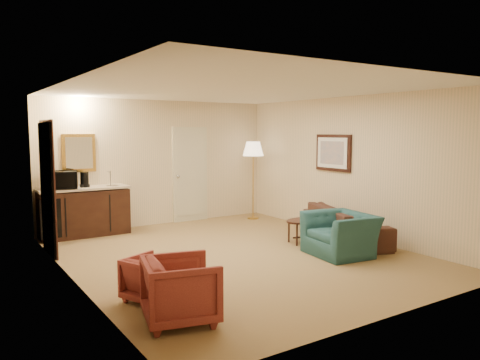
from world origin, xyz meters
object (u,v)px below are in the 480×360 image
object	(u,v)px
wetbar_cabinet	(84,212)
rose_chair_near	(153,276)
waste_bin	(120,225)
floor_lamp	(253,180)
rose_chair_far	(181,287)
coffee_table	(305,231)
coffee_maker	(85,180)
sofa	(345,218)
teal_armchair	(341,227)
microwave	(60,178)

from	to	relation	value
wetbar_cabinet	rose_chair_near	bearing A→B (deg)	-93.68
wetbar_cabinet	waste_bin	bearing A→B (deg)	-6.15
floor_lamp	rose_chair_far	bearing A→B (deg)	-132.11
floor_lamp	rose_chair_near	bearing A→B (deg)	-137.41
floor_lamp	coffee_table	bearing A→B (deg)	-102.86
wetbar_cabinet	floor_lamp	size ratio (longest dim) A/B	0.94
rose_chair_near	rose_chair_far	distance (m)	0.73
floor_lamp	wetbar_cabinet	bearing A→B (deg)	174.97
wetbar_cabinet	floor_lamp	distance (m)	3.67
coffee_table	waste_bin	xyz separation A→B (m)	(-2.44, 2.63, -0.07)
wetbar_cabinet	rose_chair_near	size ratio (longest dim) A/B	2.84
coffee_maker	rose_chair_near	bearing A→B (deg)	-79.19
rose_chair_near	rose_chair_far	xyz separation A→B (m)	(0.00, -0.73, 0.08)
rose_chair_near	rose_chair_far	size ratio (longest dim) A/B	0.78
rose_chair_far	coffee_maker	size ratio (longest dim) A/B	2.60
rose_chair_near	waste_bin	size ratio (longest dim) A/B	2.09
wetbar_cabinet	waste_bin	xyz separation A→B (m)	(0.65, -0.07, -0.32)
sofa	coffee_table	bearing A→B (deg)	88.61
sofa	waste_bin	size ratio (longest dim) A/B	7.55
wetbar_cabinet	teal_armchair	distance (m)	4.73
sofa	floor_lamp	world-z (taller)	floor_lamp
rose_chair_near	waste_bin	bearing A→B (deg)	-37.11
floor_lamp	coffee_maker	world-z (taller)	floor_lamp
teal_armchair	microwave	xyz separation A→B (m)	(-3.45, 3.59, 0.67)
wetbar_cabinet	rose_chair_near	distance (m)	3.90
coffee_table	wetbar_cabinet	bearing A→B (deg)	138.89
coffee_table	teal_armchair	bearing A→B (deg)	-93.34
rose_chair_far	floor_lamp	size ratio (longest dim) A/B	0.43
sofa	waste_bin	xyz separation A→B (m)	(-3.15, 2.91, -0.27)
sofa	coffee_maker	bearing A→B (deg)	71.99
wetbar_cabinet	microwave	distance (m)	0.78
sofa	teal_armchair	world-z (taller)	teal_armchair
sofa	coffee_table	xyz separation A→B (m)	(-0.71, 0.28, -0.20)
teal_armchair	sofa	bearing A→B (deg)	137.04
rose_chair_near	coffee_maker	world-z (taller)	coffee_maker
sofa	coffee_table	world-z (taller)	sofa
teal_armchair	coffee_table	size ratio (longest dim) A/B	1.42
coffee_table	waste_bin	size ratio (longest dim) A/B	2.61
microwave	floor_lamp	bearing A→B (deg)	11.22
rose_chair_near	floor_lamp	size ratio (longest dim) A/B	0.33
rose_chair_near	waste_bin	world-z (taller)	rose_chair_near
wetbar_cabinet	sofa	distance (m)	4.83
rose_chair_near	waste_bin	xyz separation A→B (m)	(0.90, 3.82, -0.15)
rose_chair_far	coffee_maker	xyz separation A→B (m)	(0.27, 4.62, 0.69)
sofa	teal_armchair	size ratio (longest dim) A/B	2.04
teal_armchair	coffee_maker	distance (m)	4.75
teal_armchair	rose_chair_far	world-z (taller)	teal_armchair
waste_bin	microwave	size ratio (longest dim) A/B	0.47
coffee_table	coffee_maker	bearing A→B (deg)	138.62
teal_armchair	wetbar_cabinet	bearing A→B (deg)	-133.00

